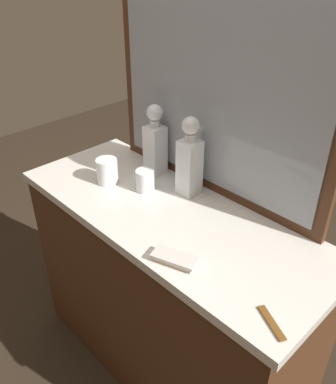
{
  "coord_description": "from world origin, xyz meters",
  "views": [
    {
      "loc": [
        0.86,
        -0.83,
        1.7
      ],
      "look_at": [
        0.0,
        0.0,
        0.94
      ],
      "focal_mm": 37.82,
      "sensor_mm": 36.0,
      "label": 1
    }
  ],
  "objects_px": {
    "crystal_decanter_right": "(155,146)",
    "tortoiseshell_comb": "(272,323)",
    "crystal_tumbler_left": "(107,172)",
    "silver_brush_right": "(175,259)",
    "crystal_tumbler_center": "(145,181)",
    "crystal_decanter_rear": "(190,163)"
  },
  "relations": [
    {
      "from": "crystal_decanter_rear",
      "to": "crystal_decanter_right",
      "type": "bearing_deg",
      "value": 175.5
    },
    {
      "from": "crystal_decanter_right",
      "to": "tortoiseshell_comb",
      "type": "xyz_separation_m",
      "value": [
        0.79,
        -0.32,
        -0.12
      ]
    },
    {
      "from": "crystal_tumbler_center",
      "to": "tortoiseshell_comb",
      "type": "height_order",
      "value": "crystal_tumbler_center"
    },
    {
      "from": "crystal_tumbler_center",
      "to": "crystal_tumbler_left",
      "type": "distance_m",
      "value": 0.16
    },
    {
      "from": "crystal_decanter_right",
      "to": "tortoiseshell_comb",
      "type": "relative_size",
      "value": 2.67
    },
    {
      "from": "crystal_tumbler_left",
      "to": "tortoiseshell_comb",
      "type": "distance_m",
      "value": 0.87
    },
    {
      "from": "crystal_tumbler_left",
      "to": "silver_brush_right",
      "type": "distance_m",
      "value": 0.54
    },
    {
      "from": "crystal_tumbler_center",
      "to": "silver_brush_right",
      "type": "distance_m",
      "value": 0.43
    },
    {
      "from": "crystal_decanter_right",
      "to": "tortoiseshell_comb",
      "type": "distance_m",
      "value": 0.86
    },
    {
      "from": "crystal_tumbler_center",
      "to": "crystal_tumbler_left",
      "type": "relative_size",
      "value": 0.84
    },
    {
      "from": "crystal_tumbler_left",
      "to": "tortoiseshell_comb",
      "type": "relative_size",
      "value": 0.92
    },
    {
      "from": "crystal_decanter_rear",
      "to": "crystal_tumbler_center",
      "type": "bearing_deg",
      "value": -140.19
    },
    {
      "from": "crystal_tumbler_center",
      "to": "silver_brush_right",
      "type": "relative_size",
      "value": 0.56
    },
    {
      "from": "silver_brush_right",
      "to": "crystal_tumbler_center",
      "type": "bearing_deg",
      "value": 150.61
    },
    {
      "from": "crystal_decanter_rear",
      "to": "silver_brush_right",
      "type": "height_order",
      "value": "crystal_decanter_rear"
    },
    {
      "from": "crystal_tumbler_left",
      "to": "silver_brush_right",
      "type": "xyz_separation_m",
      "value": [
        0.52,
        -0.14,
        -0.03
      ]
    },
    {
      "from": "crystal_decanter_rear",
      "to": "crystal_tumbler_center",
      "type": "xyz_separation_m",
      "value": [
        -0.13,
        -0.11,
        -0.09
      ]
    },
    {
      "from": "crystal_tumbler_left",
      "to": "silver_brush_right",
      "type": "bearing_deg",
      "value": -15.2
    },
    {
      "from": "crystal_decanter_right",
      "to": "silver_brush_right",
      "type": "distance_m",
      "value": 0.57
    },
    {
      "from": "silver_brush_right",
      "to": "crystal_decanter_rear",
      "type": "bearing_deg",
      "value": 127.41
    },
    {
      "from": "crystal_decanter_right",
      "to": "crystal_tumbler_center",
      "type": "bearing_deg",
      "value": -58.45
    },
    {
      "from": "crystal_decanter_right",
      "to": "silver_brush_right",
      "type": "relative_size",
      "value": 1.94
    }
  ]
}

